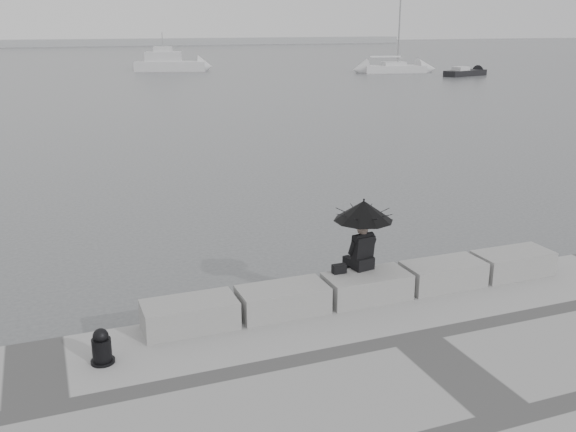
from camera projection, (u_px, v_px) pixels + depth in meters
name	position (u px, v px, depth m)	size (l,w,h in m)	color
ground	(355.00, 313.00, 12.74)	(360.00, 360.00, 0.00)	#494B4E
stone_block_far_left	(190.00, 315.00, 10.94)	(1.60, 0.80, 0.50)	gray
stone_block_left	(283.00, 300.00, 11.53)	(1.60, 0.80, 0.50)	gray
stone_block_centre	(367.00, 287.00, 12.12)	(1.60, 0.80, 0.50)	gray
stone_block_right	(443.00, 274.00, 12.70)	(1.60, 0.80, 0.50)	gray
stone_block_far_right	(513.00, 263.00, 13.29)	(1.60, 0.80, 0.50)	gray
seated_person	(364.00, 219.00, 12.05)	(1.13, 1.13, 1.39)	black
bag	(339.00, 269.00, 12.08)	(0.26, 0.15, 0.17)	black
mooring_bollard	(102.00, 349.00, 9.82)	(0.37, 0.37, 0.58)	black
distant_landmass	(19.00, 43.00, 147.59)	(180.00, 8.00, 2.80)	#989B9E
sailboat_right	(394.00, 68.00, 73.18)	(7.47, 3.57, 12.90)	silver
motor_cruiser	(171.00, 63.00, 75.37)	(8.60, 5.18, 4.50)	silver
small_motorboat	(465.00, 73.00, 68.72)	(5.65, 3.08, 1.10)	black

